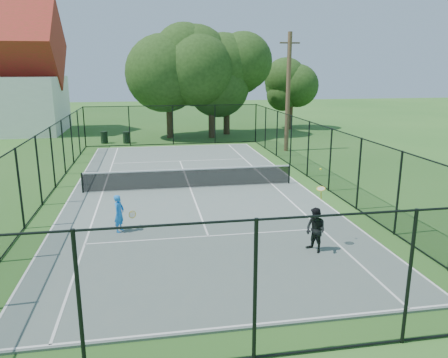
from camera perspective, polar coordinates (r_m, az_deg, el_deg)
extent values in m
plane|color=#2B5E20|center=(21.25, -4.46, -1.31)|extent=(120.00, 120.00, 0.00)
cube|color=slate|center=(21.24, -4.46, -1.23)|extent=(11.00, 24.00, 0.06)
cylinder|color=black|center=(21.25, -18.03, -0.49)|extent=(0.08, 0.08, 0.95)
cylinder|color=black|center=(22.13, 8.51, 0.63)|extent=(0.08, 0.08, 0.95)
cube|color=black|center=(21.11, -4.49, 0.09)|extent=(10.00, 0.03, 0.88)
cube|color=white|center=(21.01, -4.51, 1.26)|extent=(10.00, 0.05, 0.06)
cylinder|color=#332114|center=(37.13, -7.09, 8.10)|extent=(0.56, 0.56, 3.57)
sphere|color=#1B3210|center=(36.93, -7.26, 13.35)|extent=(6.45, 6.45, 6.45)
cylinder|color=#332114|center=(36.99, -1.61, 7.98)|extent=(0.56, 0.56, 3.31)
sphere|color=#1B3210|center=(36.78, -1.64, 12.85)|extent=(5.94, 5.94, 5.94)
cylinder|color=#332114|center=(38.96, 0.34, 8.50)|extent=(0.56, 0.56, 3.59)
sphere|color=#1B3210|center=(38.78, 0.35, 13.24)|extent=(5.70, 5.70, 5.70)
cylinder|color=#332114|center=(42.91, 8.57, 8.16)|extent=(0.56, 0.56, 2.53)
sphere|color=#1B3210|center=(42.73, 8.69, 11.32)|extent=(4.41, 4.41, 4.41)
cylinder|color=black|center=(35.47, -15.37, 5.23)|extent=(0.54, 0.54, 0.88)
cylinder|color=black|center=(35.40, -15.42, 5.96)|extent=(0.58, 0.58, 0.05)
cylinder|color=black|center=(35.08, -12.61, 5.28)|extent=(0.54, 0.54, 0.86)
cylinder|color=black|center=(35.01, -12.65, 6.01)|extent=(0.58, 0.58, 0.05)
cylinder|color=#4C3823|center=(30.97, 8.36, 11.05)|extent=(0.30, 0.30, 8.08)
cube|color=#4C3823|center=(30.98, 8.59, 17.17)|extent=(1.40, 0.10, 0.10)
imported|color=blue|center=(15.83, -13.54, -4.39)|extent=(0.49, 0.58, 1.34)
torus|color=gold|center=(15.99, -11.87, -4.56)|extent=(0.27, 0.18, 0.29)
cylinder|color=silver|center=(15.99, -11.87, -4.56)|extent=(0.23, 0.15, 0.25)
imported|color=black|center=(14.03, 11.87, -6.55)|extent=(0.79, 0.86, 1.42)
torus|color=gold|center=(14.05, 12.55, -1.24)|extent=(0.30, 0.28, 0.14)
cylinder|color=silver|center=(14.05, 12.55, -1.24)|extent=(0.26, 0.24, 0.11)
sphere|color=#CCE526|center=(14.25, 12.50, 1.28)|extent=(0.07, 0.07, 0.07)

